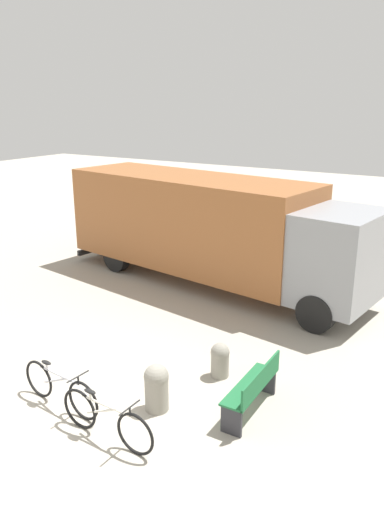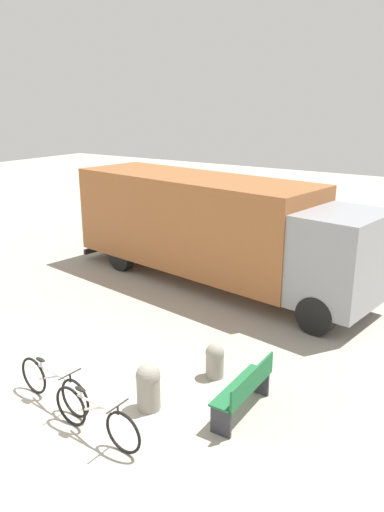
{
  "view_description": "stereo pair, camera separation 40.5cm",
  "coord_description": "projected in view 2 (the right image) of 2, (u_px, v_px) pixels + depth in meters",
  "views": [
    {
      "loc": [
        5.53,
        -4.73,
        4.84
      ],
      "look_at": [
        0.04,
        4.28,
        1.53
      ],
      "focal_mm": 35.0,
      "sensor_mm": 36.0,
      "label": 1
    },
    {
      "loc": [
        5.88,
        -4.51,
        4.84
      ],
      "look_at": [
        0.04,
        4.28,
        1.53
      ],
      "focal_mm": 35.0,
      "sensor_mm": 36.0,
      "label": 2
    }
  ],
  "objects": [
    {
      "name": "park_bench",
      "position": [
        246.0,
        389.0,
        7.91
      ],
      "size": [
        0.42,
        1.44,
        0.83
      ],
      "rotation": [
        0.0,
        0.0,
        1.58
      ],
      "color": "#1E6638",
      "rests_on": "ground"
    },
    {
      "name": "bollard_near_bench",
      "position": [
        148.0,
        385.0,
        8.07
      ],
      "size": [
        0.41,
        0.41,
        0.81
      ],
      "color": "gray",
      "rests_on": "ground"
    },
    {
      "name": "bicycle_far",
      "position": [
        96.0,
        417.0,
        7.37
      ],
      "size": [
        1.76,
        0.44,
        0.75
      ],
      "rotation": [
        0.0,
        0.0,
        -0.04
      ],
      "color": "black",
      "rests_on": "ground"
    },
    {
      "name": "bollard_far_bench",
      "position": [
        215.0,
        359.0,
        9.04
      ],
      "size": [
        0.35,
        0.35,
        0.65
      ],
      "color": "gray",
      "rests_on": "ground"
    },
    {
      "name": "bicycle_middle",
      "position": [
        53.0,
        385.0,
        8.21
      ],
      "size": [
        1.75,
        0.44,
        0.75
      ],
      "rotation": [
        0.0,
        0.0,
        -0.08
      ],
      "color": "black",
      "rests_on": "ground"
    },
    {
      "name": "delivery_truck",
      "position": [
        212.0,
        226.0,
        13.41
      ],
      "size": [
        9.13,
        3.5,
        2.88
      ],
      "rotation": [
        0.0,
        0.0,
        -0.14
      ],
      "color": "#99592D",
      "rests_on": "ground"
    },
    {
      "name": "ground_plane",
      "position": [
        45.0,
        410.0,
        8.13
      ],
      "size": [
        60.0,
        60.0,
        0.0
      ],
      "primitive_type": "plane",
      "color": "#A8A091"
    }
  ]
}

